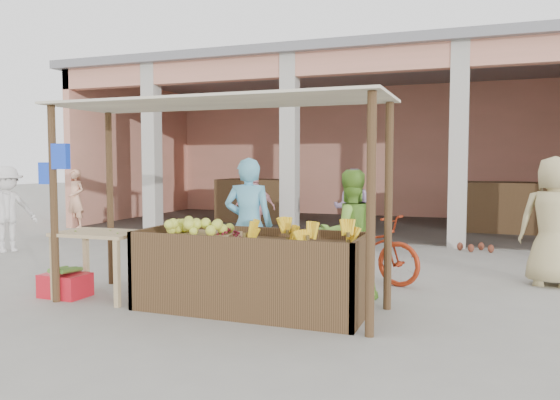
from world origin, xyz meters
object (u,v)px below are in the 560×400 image
at_px(red_crate, 65,285).
at_px(vendor_blue, 249,221).
at_px(motorcycle, 361,246).
at_px(fruit_stall, 250,276).
at_px(side_table, 100,243).
at_px(vendor_green, 349,231).

xyz_separation_m(red_crate, vendor_blue, (2.05, 1.05, 0.78)).
relative_size(vendor_blue, motorcycle, 0.98).
distance_m(vendor_blue, motorcycle, 1.73).
relative_size(fruit_stall, side_table, 2.49).
relative_size(side_table, vendor_green, 0.62).
distance_m(vendor_green, motorcycle, 1.08).
bearing_deg(vendor_blue, motorcycle, -147.94).
bearing_deg(fruit_stall, motorcycle, 66.90).
distance_m(fruit_stall, side_table, 1.99).
distance_m(fruit_stall, red_crate, 2.45).
bearing_deg(red_crate, side_table, 13.62).
xyz_separation_m(fruit_stall, side_table, (-1.96, -0.11, 0.29)).
bearing_deg(vendor_green, motorcycle, -118.16).
bearing_deg(side_table, vendor_green, 18.59).
relative_size(fruit_stall, vendor_blue, 1.40).
xyz_separation_m(vendor_blue, motorcycle, (1.23, 1.15, -0.43)).
bearing_deg(vendor_blue, side_table, 19.92).
xyz_separation_m(red_crate, motorcycle, (3.27, 2.20, 0.35)).
bearing_deg(side_table, motorcycle, 34.87).
height_order(fruit_stall, motorcycle, motorcycle).
bearing_deg(vendor_green, red_crate, -12.87).
bearing_deg(motorcycle, vendor_blue, 150.73).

